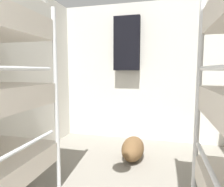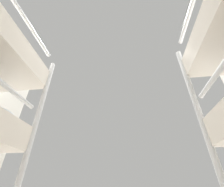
# 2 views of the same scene
# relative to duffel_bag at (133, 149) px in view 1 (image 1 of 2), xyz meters

# --- Properties ---
(wall_back) EXTENTS (2.92, 0.06, 2.39)m
(wall_back) POSITION_rel_duffel_bag_xyz_m (0.01, 0.89, 1.04)
(wall_back) COLOR silver
(wall_back) RESTS_ON ground_plane
(duffel_bag) EXTENTS (0.31, 0.56, 0.31)m
(duffel_bag) POSITION_rel_duffel_bag_xyz_m (0.00, 0.00, 0.00)
(duffel_bag) COLOR brown
(duffel_bag) RESTS_ON ground_plane
(hanging_coat) EXTENTS (0.44, 0.12, 0.90)m
(hanging_coat) POSITION_rel_duffel_bag_xyz_m (-0.23, 0.74, 1.54)
(hanging_coat) COLOR black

